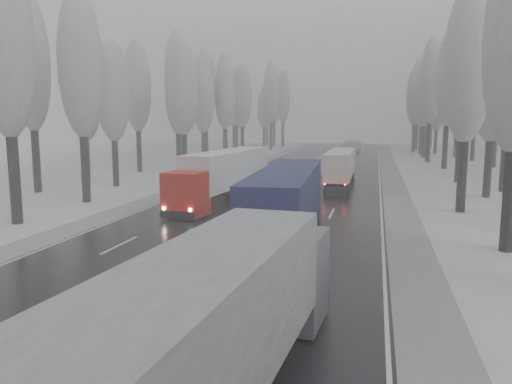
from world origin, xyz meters
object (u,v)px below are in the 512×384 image
at_px(truck_grey_tarp, 203,339).
at_px(truck_blue_box, 289,201).
at_px(box_truck_distant, 353,147).
at_px(truck_red_white, 223,173).
at_px(truck_cream_box, 341,165).
at_px(truck_red_red, 236,165).

height_order(truck_grey_tarp, truck_blue_box, truck_blue_box).
bearing_deg(truck_blue_box, truck_grey_tarp, -89.04).
distance_m(box_truck_distant, truck_red_white, 64.43).
bearing_deg(truck_red_white, truck_blue_box, -53.44).
distance_m(truck_blue_box, truck_cream_box, 24.97).
bearing_deg(truck_cream_box, truck_blue_box, -92.56).
xyz_separation_m(truck_grey_tarp, truck_red_red, (-10.80, 40.81, -0.27)).
height_order(truck_cream_box, truck_red_red, truck_cream_box).
xyz_separation_m(truck_blue_box, box_truck_distant, (-0.06, 76.66, -1.21)).
relative_size(truck_blue_box, truck_cream_box, 1.15).
bearing_deg(truck_cream_box, box_truck_distant, 91.12).
bearing_deg(truck_red_red, box_truck_distant, 78.92).
relative_size(truck_grey_tarp, truck_blue_box, 0.96).
height_order(box_truck_distant, truck_red_red, truck_red_red).
distance_m(truck_cream_box, box_truck_distant, 51.74).
relative_size(truck_cream_box, box_truck_distant, 2.09).
distance_m(box_truck_distant, truck_red_red, 53.70).
height_order(truck_blue_box, box_truck_distant, truck_blue_box).
relative_size(truck_blue_box, truck_red_white, 1.01).
bearing_deg(truck_red_white, truck_red_red, 105.73).
xyz_separation_m(truck_cream_box, truck_red_red, (-10.73, -1.11, -0.06)).
bearing_deg(truck_red_red, truck_red_white, -80.52).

